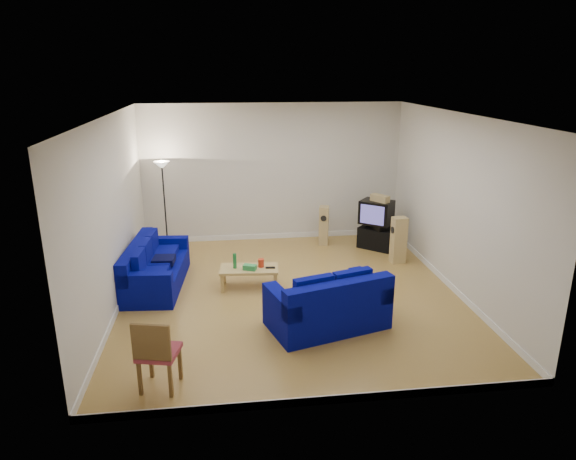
{
  "coord_description": "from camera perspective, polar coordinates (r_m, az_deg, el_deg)",
  "views": [
    {
      "loc": [
        -1.12,
        -8.49,
        3.93
      ],
      "look_at": [
        0.0,
        0.4,
        1.1
      ],
      "focal_mm": 32.0,
      "sensor_mm": 36.0,
      "label": 1
    }
  ],
  "objects": [
    {
      "name": "av_receiver",
      "position": [
        11.75,
        10.09,
        0.44
      ],
      "size": [
        0.52,
        0.56,
        0.11
      ],
      "primitive_type": "cube",
      "rotation": [
        0.0,
        0.0,
        -1.16
      ],
      "color": "black",
      "rests_on": "tv_stand"
    },
    {
      "name": "sofa_three_seat",
      "position": [
        9.98,
        -14.71,
        -4.36
      ],
      "size": [
        1.09,
        2.21,
        0.83
      ],
      "rotation": [
        0.0,
        0.0,
        -1.65
      ],
      "color": "#040661",
      "rests_on": "ground"
    },
    {
      "name": "floor_lamp",
      "position": [
        11.49,
        -13.75,
        5.69
      ],
      "size": [
        0.35,
        0.35,
        2.02
      ],
      "color": "black",
      "rests_on": "ground"
    },
    {
      "name": "speaker_left",
      "position": [
        11.88,
        3.99,
        0.49
      ],
      "size": [
        0.27,
        0.32,
        0.91
      ],
      "rotation": [
        0.0,
        0.0,
        -0.25
      ],
      "color": "tan",
      "rests_on": "ground"
    },
    {
      "name": "bottle",
      "position": [
        9.54,
        -5.93,
        -3.44
      ],
      "size": [
        0.07,
        0.07,
        0.28
      ],
      "primitive_type": "cylinder",
      "rotation": [
        0.0,
        0.0,
        0.14
      ],
      "color": "#197233",
      "rests_on": "coffee_table"
    },
    {
      "name": "tv_stand",
      "position": [
        11.83,
        9.81,
        -0.91
      ],
      "size": [
        0.88,
        0.85,
        0.48
      ],
      "primitive_type": "cube",
      "rotation": [
        0.0,
        0.0,
        -0.73
      ],
      "color": "black",
      "rests_on": "ground"
    },
    {
      "name": "speaker_right",
      "position": [
        10.98,
        12.18,
        -1.1
      ],
      "size": [
        0.32,
        0.26,
        0.99
      ],
      "rotation": [
        0.0,
        0.0,
        -1.47
      ],
      "color": "tan",
      "rests_on": "ground"
    },
    {
      "name": "sofa_loveseat",
      "position": [
        8.16,
        4.56,
        -8.61
      ],
      "size": [
        2.01,
        1.48,
        0.9
      ],
      "rotation": [
        0.0,
        0.0,
        0.29
      ],
      "color": "#040661",
      "rests_on": "ground"
    },
    {
      "name": "red_canister",
      "position": [
        9.58,
        -3.02,
        -3.68
      ],
      "size": [
        0.12,
        0.12,
        0.15
      ],
      "primitive_type": "cylinder",
      "rotation": [
        0.0,
        0.0,
        -0.07
      ],
      "color": "red",
      "rests_on": "coffee_table"
    },
    {
      "name": "room",
      "position": [
        8.89,
        0.32,
        1.96
      ],
      "size": [
        6.01,
        6.51,
        3.21
      ],
      "color": "olive",
      "rests_on": "ground"
    },
    {
      "name": "tissue_box",
      "position": [
        9.47,
        -4.27,
        -4.16
      ],
      "size": [
        0.27,
        0.21,
        0.1
      ],
      "primitive_type": "cube",
      "rotation": [
        0.0,
        0.0,
        -0.39
      ],
      "color": "green",
      "rests_on": "coffee_table"
    },
    {
      "name": "dining_chair",
      "position": [
        6.77,
        -14.41,
        -12.92
      ],
      "size": [
        0.58,
        0.58,
        1.01
      ],
      "rotation": [
        0.0,
        0.0,
        -0.23
      ],
      "color": "brown",
      "rests_on": "ground"
    },
    {
      "name": "centre_speaker",
      "position": [
        11.53,
        10.18,
        3.49
      ],
      "size": [
        0.38,
        0.45,
        0.15
      ],
      "primitive_type": "cube",
      "rotation": [
        0.0,
        0.0,
        -0.97
      ],
      "color": "tan",
      "rests_on": "television"
    },
    {
      "name": "remote",
      "position": [
        9.54,
        -1.98,
        -4.2
      ],
      "size": [
        0.18,
        0.07,
        0.02
      ],
      "primitive_type": "cube",
      "rotation": [
        0.0,
        0.0,
        -0.07
      ],
      "color": "black",
      "rests_on": "coffee_table"
    },
    {
      "name": "coffee_table",
      "position": [
        9.6,
        -4.34,
        -4.5
      ],
      "size": [
        1.12,
        0.62,
        0.39
      ],
      "rotation": [
        0.0,
        0.0,
        -0.08
      ],
      "color": "tan",
      "rests_on": "ground"
    },
    {
      "name": "television",
      "position": [
        11.67,
        9.8,
        1.96
      ],
      "size": [
        0.85,
        0.82,
        0.53
      ],
      "rotation": [
        0.0,
        0.0,
        -0.66
      ],
      "color": "black",
      "rests_on": "av_receiver"
    }
  ]
}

